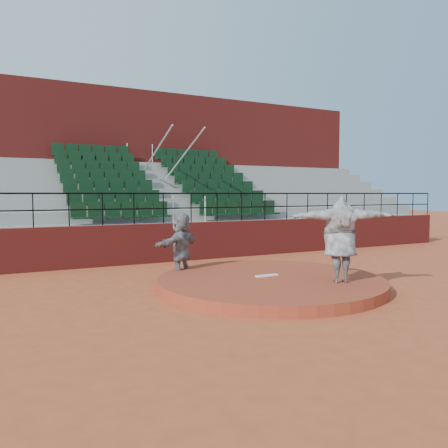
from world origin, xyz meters
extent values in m
plane|color=#AE4A27|center=(0.00, 0.00, 0.00)|extent=(90.00, 90.00, 0.00)
cylinder|color=#983922|center=(0.00, 0.00, 0.12)|extent=(5.50, 5.50, 0.25)
cube|color=white|center=(0.00, 0.15, 0.27)|extent=(0.60, 0.15, 0.03)
cube|color=maroon|center=(0.00, 5.00, 0.65)|extent=(24.00, 0.30, 1.30)
cylinder|color=black|center=(0.00, 5.00, 2.30)|extent=(24.00, 0.05, 0.05)
cylinder|color=black|center=(0.00, 5.00, 1.80)|extent=(24.00, 0.04, 0.04)
cylinder|color=black|center=(-5.00, 5.00, 1.80)|extent=(0.04, 0.04, 1.00)
cylinder|color=black|center=(-4.00, 5.00, 1.80)|extent=(0.04, 0.04, 1.00)
cylinder|color=black|center=(-3.00, 5.00, 1.80)|extent=(0.04, 0.04, 1.00)
cylinder|color=black|center=(-2.00, 5.00, 1.80)|extent=(0.04, 0.04, 1.00)
cylinder|color=black|center=(-1.00, 5.00, 1.80)|extent=(0.04, 0.04, 1.00)
cylinder|color=black|center=(0.00, 5.00, 1.80)|extent=(0.04, 0.04, 1.00)
cylinder|color=black|center=(1.00, 5.00, 1.80)|extent=(0.04, 0.04, 1.00)
cylinder|color=black|center=(2.00, 5.00, 1.80)|extent=(0.04, 0.04, 1.00)
cylinder|color=black|center=(3.00, 5.00, 1.80)|extent=(0.04, 0.04, 1.00)
cylinder|color=black|center=(4.00, 5.00, 1.80)|extent=(0.04, 0.04, 1.00)
cylinder|color=black|center=(5.00, 5.00, 1.80)|extent=(0.04, 0.04, 1.00)
cylinder|color=black|center=(6.00, 5.00, 1.80)|extent=(0.04, 0.04, 1.00)
cylinder|color=black|center=(7.00, 5.00, 1.80)|extent=(0.04, 0.04, 1.00)
cylinder|color=black|center=(8.00, 5.00, 1.80)|extent=(0.04, 0.04, 1.00)
cylinder|color=black|center=(9.00, 5.00, 1.80)|extent=(0.04, 0.04, 1.00)
cylinder|color=black|center=(10.00, 5.00, 1.80)|extent=(0.04, 0.04, 1.00)
cylinder|color=black|center=(11.00, 5.00, 1.80)|extent=(0.04, 0.04, 1.00)
cylinder|color=black|center=(12.00, 5.00, 1.80)|extent=(0.04, 0.04, 1.00)
cube|color=gray|center=(0.00, 5.58, 0.65)|extent=(24.00, 0.85, 1.30)
cube|color=black|center=(-2.25, 5.59, 1.66)|extent=(3.30, 0.48, 0.72)
cube|color=black|center=(2.25, 5.59, 1.66)|extent=(3.30, 0.48, 0.72)
cube|color=gray|center=(0.00, 6.43, 0.85)|extent=(24.00, 0.85, 1.70)
cube|color=black|center=(-2.25, 6.44, 2.06)|extent=(3.30, 0.48, 0.72)
cube|color=black|center=(2.25, 6.44, 2.06)|extent=(3.30, 0.48, 0.72)
cube|color=gray|center=(0.00, 7.28, 1.05)|extent=(24.00, 0.85, 2.10)
cube|color=black|center=(-2.25, 7.29, 2.46)|extent=(3.30, 0.48, 0.72)
cube|color=black|center=(2.25, 7.29, 2.46)|extent=(3.30, 0.48, 0.72)
cube|color=gray|center=(0.00, 8.12, 1.25)|extent=(24.00, 0.85, 2.50)
cube|color=black|center=(-2.25, 8.13, 2.86)|extent=(3.30, 0.48, 0.72)
cube|color=black|center=(2.25, 8.13, 2.86)|extent=(3.30, 0.48, 0.72)
cube|color=gray|center=(0.00, 8.97, 1.45)|extent=(24.00, 0.85, 2.90)
cube|color=black|center=(-2.25, 8.98, 3.26)|extent=(3.30, 0.48, 0.72)
cube|color=black|center=(2.25, 8.98, 3.26)|extent=(3.30, 0.48, 0.72)
cube|color=gray|center=(0.00, 9.82, 1.65)|extent=(24.00, 0.85, 3.30)
cube|color=black|center=(-2.25, 9.83, 3.66)|extent=(3.30, 0.48, 0.72)
cube|color=black|center=(2.25, 9.83, 3.66)|extent=(3.30, 0.48, 0.72)
cube|color=gray|center=(0.00, 10.68, 1.85)|extent=(24.00, 0.85, 3.70)
cube|color=black|center=(-2.25, 10.69, 4.06)|extent=(3.30, 0.48, 0.72)
cube|color=black|center=(2.25, 10.69, 4.06)|extent=(3.30, 0.48, 0.72)
cylinder|color=silver|center=(-0.60, 8.12, 3.40)|extent=(0.06, 5.97, 2.46)
cylinder|color=silver|center=(0.60, 8.12, 3.40)|extent=(0.06, 5.97, 2.46)
cube|color=maroon|center=(0.00, 12.60, 3.55)|extent=(24.00, 3.00, 7.10)
imported|color=black|center=(1.10, -1.22, 1.24)|extent=(2.51, 1.53, 1.98)
imported|color=black|center=(-1.54, 2.04, 0.90)|extent=(1.69, 1.37, 1.81)
camera|label=1|loc=(-5.80, -8.89, 2.29)|focal=35.00mm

